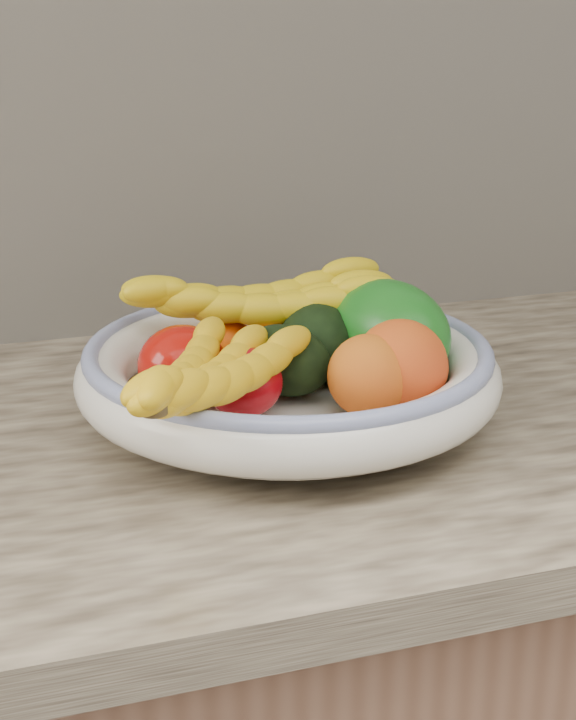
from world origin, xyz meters
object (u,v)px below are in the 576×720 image
at_px(fruit_bowl, 288,372).
at_px(banana_bunch_front, 207,385).
at_px(green_mango, 387,332).
at_px(banana_bunch_back, 260,309).

xyz_separation_m(fruit_bowl, banana_bunch_front, (-0.10, -0.10, 0.03)).
bearing_deg(green_mango, banana_bunch_front, -172.88).
xyz_separation_m(green_mango, banana_bunch_front, (-0.20, -0.10, 0.01)).
relative_size(green_mango, banana_bunch_front, 0.55).
xyz_separation_m(fruit_bowl, banana_bunch_back, (-0.00, 0.08, 0.04)).
xyz_separation_m(fruit_bowl, green_mango, (0.10, 0.00, 0.03)).
height_order(green_mango, banana_bunch_back, green_mango).
distance_m(fruit_bowl, banana_bunch_front, 0.14).
distance_m(green_mango, banana_bunch_back, 0.13).
bearing_deg(banana_bunch_back, green_mango, -28.46).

